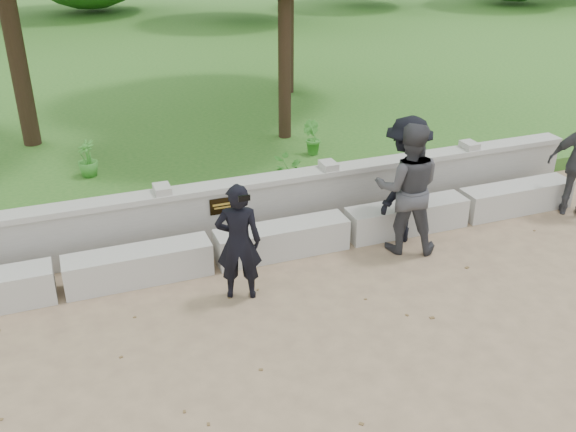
# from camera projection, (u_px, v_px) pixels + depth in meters

# --- Properties ---
(ground) EXTENTS (80.00, 80.00, 0.00)m
(ground) POSITION_uv_depth(u_px,v_px,m) (257.00, 347.00, 7.20)
(ground) COLOR #9C815F
(ground) RESTS_ON ground
(lawn) EXTENTS (40.00, 22.00, 0.25)m
(lawn) POSITION_uv_depth(u_px,v_px,m) (109.00, 66.00, 18.90)
(lawn) COLOR #2A5E1D
(lawn) RESTS_ON ground
(concrete_bench) EXTENTS (11.90, 0.45, 0.45)m
(concrete_bench) POSITION_uv_depth(u_px,v_px,m) (213.00, 252.00, 8.70)
(concrete_bench) COLOR #B5B3AB
(concrete_bench) RESTS_ON ground
(parapet_wall) EXTENTS (12.50, 0.35, 0.90)m
(parapet_wall) POSITION_uv_depth(u_px,v_px,m) (200.00, 215.00, 9.18)
(parapet_wall) COLOR #AAA8A1
(parapet_wall) RESTS_ON ground
(man_main) EXTENTS (0.65, 0.60, 1.54)m
(man_main) POSITION_uv_depth(u_px,v_px,m) (239.00, 242.00, 7.81)
(man_main) COLOR black
(man_main) RESTS_ON ground
(visitor_left) EXTENTS (1.13, 1.04, 1.88)m
(visitor_left) POSITION_uv_depth(u_px,v_px,m) (408.00, 188.00, 8.84)
(visitor_left) COLOR #38383D
(visitor_left) RESTS_ON ground
(visitor_mid) EXTENTS (1.37, 1.24, 1.85)m
(visitor_mid) POSITION_uv_depth(u_px,v_px,m) (406.00, 179.00, 9.18)
(visitor_mid) COLOR black
(visitor_mid) RESTS_ON ground
(shrub_b) EXTENTS (0.41, 0.44, 0.63)m
(shrub_b) POSITION_uv_depth(u_px,v_px,m) (312.00, 138.00, 11.87)
(shrub_b) COLOR #3F8E30
(shrub_b) RESTS_ON lawn
(shrub_c) EXTENTS (0.68, 0.63, 0.62)m
(shrub_c) POSITION_uv_depth(u_px,v_px,m) (293.00, 175.00, 10.26)
(shrub_c) COLOR #3F8E30
(shrub_c) RESTS_ON lawn
(shrub_d) EXTENTS (0.44, 0.46, 0.63)m
(shrub_d) POSITION_uv_depth(u_px,v_px,m) (87.00, 159.00, 10.91)
(shrub_d) COLOR #3F8E30
(shrub_d) RESTS_ON lawn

